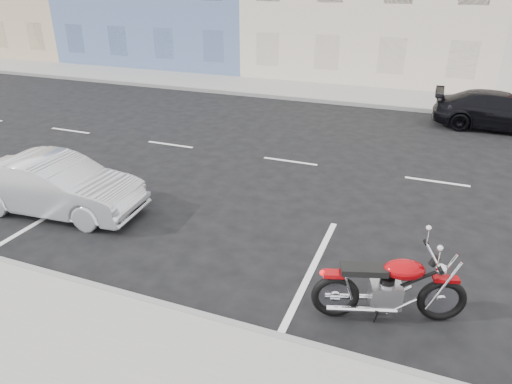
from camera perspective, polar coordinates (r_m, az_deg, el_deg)
ground at (r=12.85m, az=12.85°, el=2.57°), size 120.00×120.00×0.00m
sidewalk_far at (r=22.06m, az=3.69°, el=12.74°), size 80.00×3.40×0.15m
curb_near at (r=9.42m, az=-27.87°, el=-8.19°), size 80.00×0.12×0.16m
curb_far at (r=20.49m, az=2.18°, el=11.82°), size 80.00×0.12×0.16m
motorcycle at (r=7.56m, az=22.61°, el=-11.39°), size 2.27×1.02×1.18m
sedan_silver at (r=11.01m, az=-23.68°, el=0.74°), size 4.00×1.69×1.28m
car_far at (r=18.08m, az=28.22°, el=8.90°), size 4.40×1.79×1.28m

